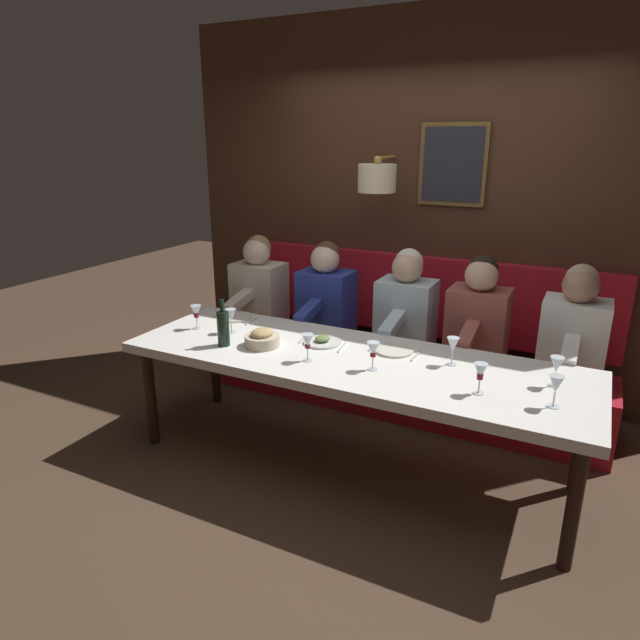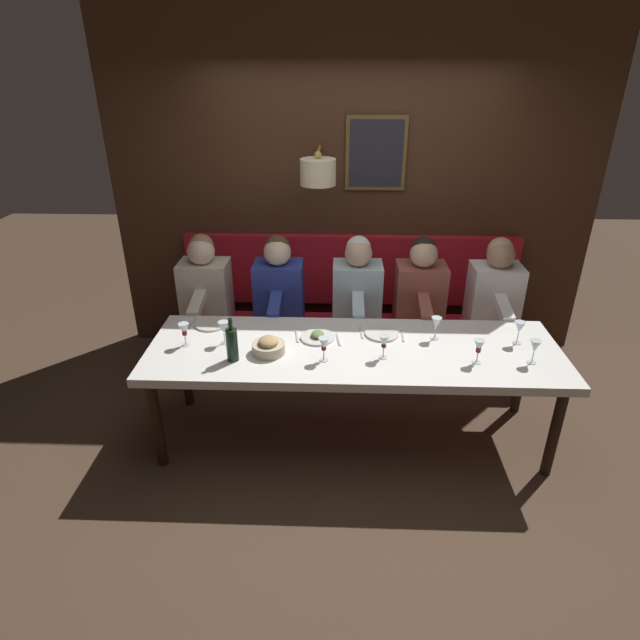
% 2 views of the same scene
% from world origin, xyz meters
% --- Properties ---
extents(ground_plane, '(12.00, 12.00, 0.00)m').
position_xyz_m(ground_plane, '(0.00, 0.00, 0.00)').
color(ground_plane, '#4C3828').
extents(dining_table, '(0.90, 2.79, 0.74)m').
position_xyz_m(dining_table, '(0.00, 0.00, 0.68)').
color(dining_table, white).
rests_on(dining_table, ground_plane).
extents(banquette_bench, '(0.52, 2.99, 0.45)m').
position_xyz_m(banquette_bench, '(0.89, 0.00, 0.23)').
color(banquette_bench, red).
rests_on(banquette_bench, ground_plane).
extents(back_wall_panel, '(0.59, 4.19, 2.90)m').
position_xyz_m(back_wall_panel, '(1.46, 0.00, 1.37)').
color(back_wall_panel, '#422819').
rests_on(back_wall_panel, ground_plane).
extents(diner_nearest, '(0.60, 0.40, 0.79)m').
position_xyz_m(diner_nearest, '(0.88, -1.16, 0.82)').
color(diner_nearest, white).
rests_on(diner_nearest, banquette_bench).
extents(diner_near, '(0.60, 0.40, 0.79)m').
position_xyz_m(diner_near, '(0.88, -0.56, 0.82)').
color(diner_near, '#934C42').
rests_on(diner_near, banquette_bench).
extents(diner_middle, '(0.60, 0.40, 0.79)m').
position_xyz_m(diner_middle, '(0.88, -0.04, 0.82)').
color(diner_middle, silver).
rests_on(diner_middle, banquette_bench).
extents(diner_far, '(0.60, 0.40, 0.79)m').
position_xyz_m(diner_far, '(0.88, 0.60, 0.82)').
color(diner_far, '#283893').
rests_on(diner_far, banquette_bench).
extents(diner_farthest, '(0.60, 0.40, 0.79)m').
position_xyz_m(diner_farthest, '(0.88, 1.22, 0.82)').
color(diner_farthest, beige).
rests_on(diner_farthest, banquette_bench).
extents(place_setting_0, '(0.24, 0.32, 0.01)m').
position_xyz_m(place_setting_0, '(0.30, 1.04, 0.75)').
color(place_setting_0, silver).
rests_on(place_setting_0, dining_table).
extents(place_setting_1, '(0.24, 0.31, 0.01)m').
position_xyz_m(place_setting_1, '(0.19, -0.20, 0.75)').
color(place_setting_1, silver).
rests_on(place_setting_1, dining_table).
extents(place_setting_2, '(0.24, 0.33, 0.05)m').
position_xyz_m(place_setting_2, '(0.12, 0.25, 0.75)').
color(place_setting_2, silver).
rests_on(place_setting_2, dining_table).
extents(wine_glass_0, '(0.07, 0.07, 0.16)m').
position_xyz_m(wine_glass_0, '(-0.15, -1.14, 0.86)').
color(wine_glass_0, silver).
rests_on(wine_glass_0, dining_table).
extents(wine_glass_1, '(0.07, 0.07, 0.16)m').
position_xyz_m(wine_glass_1, '(0.15, -0.57, 0.86)').
color(wine_glass_1, silver).
rests_on(wine_glass_1, dining_table).
extents(wine_glass_2, '(0.07, 0.07, 0.16)m').
position_xyz_m(wine_glass_2, '(-0.01, 1.15, 0.86)').
color(wine_glass_2, silver).
rests_on(wine_glass_2, dining_table).
extents(wine_glass_3, '(0.07, 0.07, 0.16)m').
position_xyz_m(wine_glass_3, '(0.10, -1.12, 0.86)').
color(wine_glass_3, silver).
rests_on(wine_glass_3, dining_table).
extents(wine_glass_4, '(0.07, 0.07, 0.16)m').
position_xyz_m(wine_glass_4, '(-0.17, 0.20, 0.86)').
color(wine_glass_4, silver).
rests_on(wine_glass_4, dining_table).
extents(wine_glass_5, '(0.07, 0.07, 0.16)m').
position_xyz_m(wine_glass_5, '(-0.12, -0.19, 0.86)').
color(wine_glass_5, silver).
rests_on(wine_glass_5, dining_table).
extents(wine_glass_6, '(0.07, 0.07, 0.16)m').
position_xyz_m(wine_glass_6, '(0.03, 0.89, 0.86)').
color(wine_glass_6, silver).
rests_on(wine_glass_6, dining_table).
extents(wine_glass_7, '(0.07, 0.07, 0.16)m').
position_xyz_m(wine_glass_7, '(-0.17, -0.79, 0.86)').
color(wine_glass_7, silver).
rests_on(wine_glass_7, dining_table).
extents(wine_bottle, '(0.08, 0.08, 0.30)m').
position_xyz_m(wine_bottle, '(-0.19, 0.79, 0.86)').
color(wine_bottle, black).
rests_on(wine_bottle, dining_table).
extents(bread_bowl, '(0.22, 0.22, 0.12)m').
position_xyz_m(bread_bowl, '(-0.09, 0.57, 0.79)').
color(bread_bowl, beige).
rests_on(bread_bowl, dining_table).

